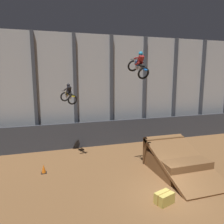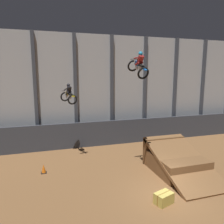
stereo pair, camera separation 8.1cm
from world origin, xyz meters
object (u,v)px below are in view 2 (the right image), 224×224
(rider_bike_right_air, at_px, (139,66))
(hay_bale_trackside, at_px, (164,198))
(rider_bike_left_air, at_px, (69,95))
(dirt_ramp, at_px, (175,160))
(traffic_cone_near_ramp, at_px, (44,169))

(rider_bike_right_air, xyz_separation_m, hay_bale_trackside, (-0.04, -3.48, -6.58))
(rider_bike_left_air, height_order, hay_bale_trackside, rider_bike_left_air)
(hay_bale_trackside, bearing_deg, rider_bike_right_air, 89.37)
(dirt_ramp, distance_m, traffic_cone_near_ramp, 8.68)
(dirt_ramp, xyz_separation_m, hay_bale_trackside, (-2.69, -3.24, -0.40))
(rider_bike_left_air, distance_m, traffic_cone_near_ramp, 5.46)
(rider_bike_left_air, bearing_deg, hay_bale_trackside, -80.46)
(traffic_cone_near_ramp, bearing_deg, dirt_ramp, -13.97)
(dirt_ramp, distance_m, rider_bike_right_air, 6.73)
(dirt_ramp, distance_m, hay_bale_trackside, 4.23)
(rider_bike_right_air, relative_size, hay_bale_trackside, 1.81)
(dirt_ramp, relative_size, traffic_cone_near_ramp, 9.02)
(traffic_cone_near_ramp, height_order, hay_bale_trackside, traffic_cone_near_ramp)
(dirt_ramp, relative_size, rider_bike_right_air, 2.78)
(dirt_ramp, relative_size, hay_bale_trackside, 5.03)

